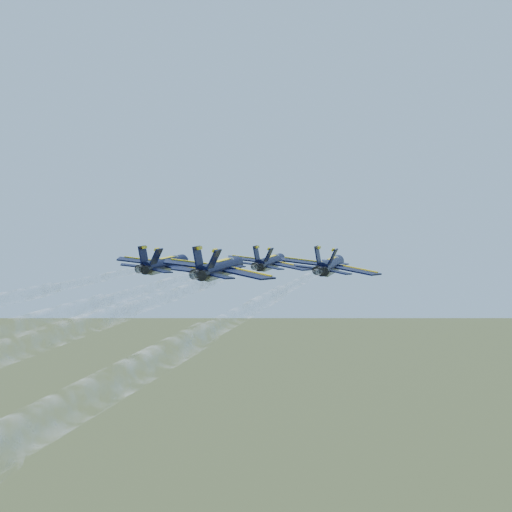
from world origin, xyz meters
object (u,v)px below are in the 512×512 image
Objects in this scene: jet_slot at (221,268)px; jet_left at (166,264)px; jet_lead at (271,262)px; jet_right at (331,265)px.

jet_left is at bearing 132.59° from jet_slot.
jet_lead is 25.60m from jet_slot.
jet_left is 16.50m from jet_slot.
jet_lead is 17.05m from jet_left.
jet_right is at bearing 1.78° from jet_left.
jet_right and jet_slot have the same top height.
jet_right is (19.40, 7.98, 0.00)m from jet_left.
jet_lead is 16.54m from jet_right.
jet_lead is at bearing 129.34° from jet_right.
jet_lead is 1.00× the size of jet_slot.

